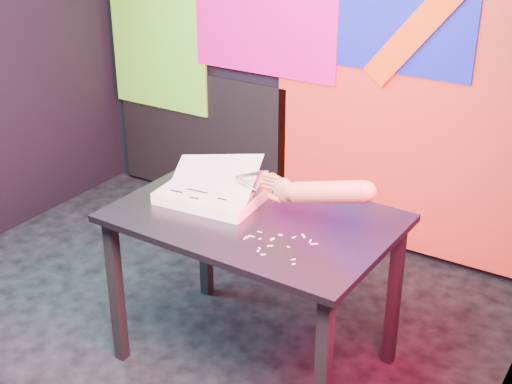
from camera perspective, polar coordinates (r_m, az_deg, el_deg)
The scene contains 7 objects.
room at distance 2.91m, azimuth -10.35°, elevation 9.58°, with size 3.01×3.01×2.71m.
backdrop at distance 4.14m, azimuth 4.41°, elevation 8.89°, with size 2.88×0.05×2.08m.
work_table at distance 3.04m, azimuth -0.12°, elevation -3.42°, with size 1.18×0.80×0.75m.
printout_stack at distance 3.12m, azimuth -3.55°, elevation -0.16°, with size 0.47×0.35×0.23m.
scissors at distance 2.94m, azimuth 1.11°, elevation 0.45°, with size 0.22×0.02×0.13m.
hand_forearm at distance 2.81m, azimuth 5.25°, elevation 0.04°, with size 0.50×0.10×0.19m.
paper_clippings at distance 2.79m, azimuth 1.68°, elevation -4.01°, with size 0.27×0.23×0.00m.
Camera 1 is at (1.90, -2.06, 2.11)m, focal length 50.00 mm.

